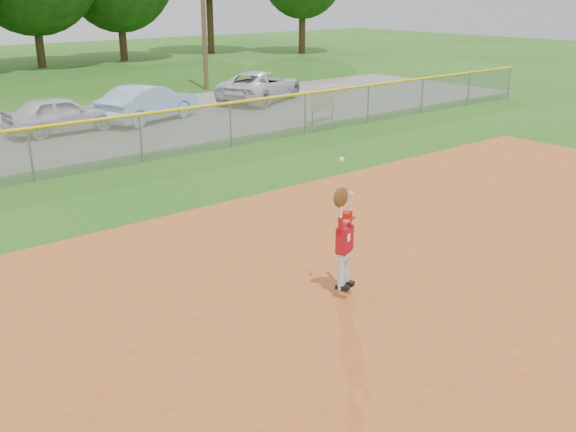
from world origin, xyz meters
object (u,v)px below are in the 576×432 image
object	(u,v)px
sponsor_sign	(323,100)
ballplayer	(344,238)
car_blue	(148,103)
car_white_a	(60,114)
car_white_b	(261,86)

from	to	relation	value
sponsor_sign	ballplayer	world-z (taller)	ballplayer
car_blue	ballplayer	distance (m)	17.18
ballplayer	car_white_a	bearing A→B (deg)	85.15
car_blue	car_white_b	bearing A→B (deg)	-100.19
car_white_b	ballplayer	xyz separation A→B (m)	(-11.50, -17.54, 0.38)
car_white_a	sponsor_sign	distance (m)	10.02
car_white_a	ballplayer	distance (m)	16.55
car_white_a	car_blue	size ratio (longest dim) A/B	0.91
ballplayer	car_blue	bearing A→B (deg)	73.10
car_white_b	car_blue	bearing A→B (deg)	74.32
car_blue	sponsor_sign	world-z (taller)	car_blue
sponsor_sign	ballplayer	bearing A→B (deg)	-131.02
car_white_b	ballplayer	bearing A→B (deg)	121.44
car_blue	car_white_b	xyz separation A→B (m)	(6.51, 1.10, -0.02)
car_white_a	sponsor_sign	size ratio (longest dim) A/B	2.58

